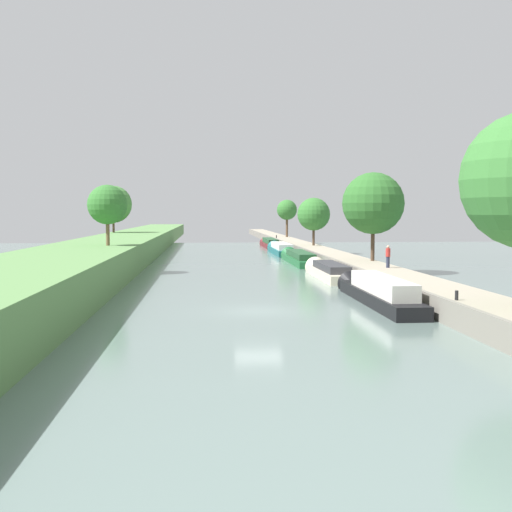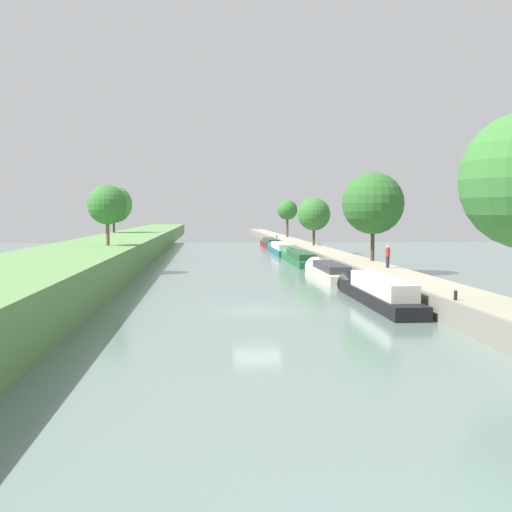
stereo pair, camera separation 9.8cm
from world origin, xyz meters
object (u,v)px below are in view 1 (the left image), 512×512
at_px(narrowboat_black, 377,292).
at_px(narrowboat_green, 298,258).
at_px(narrowboat_maroon, 269,244).
at_px(narrowboat_cream, 328,271).
at_px(mooring_bollard_near, 457,295).
at_px(person_walking, 388,256).
at_px(mooring_bollard_far, 276,237).
at_px(narrowboat_teal, 280,249).

relative_size(narrowboat_black, narrowboat_green, 0.89).
distance_m(narrowboat_black, narrowboat_green, 30.29).
bearing_deg(narrowboat_maroon, narrowboat_cream, -89.81).
relative_size(narrowboat_black, mooring_bollard_near, 30.38).
distance_m(narrowboat_maroon, person_walking, 50.89).
bearing_deg(mooring_bollard_near, mooring_bollard_far, 90.00).
height_order(narrowboat_green, mooring_bollard_near, mooring_bollard_near).
xyz_separation_m(narrowboat_maroon, person_walking, (3.76, -50.73, 1.45)).
xyz_separation_m(narrowboat_cream, person_walking, (3.61, -4.65, 1.51)).
xyz_separation_m(mooring_bollard_near, mooring_bollard_far, (0.00, 75.74, 0.00)).
relative_size(narrowboat_cream, narrowboat_teal, 0.82).
relative_size(narrowboat_black, mooring_bollard_far, 30.38).
xyz_separation_m(narrowboat_teal, person_walking, (3.84, -35.76, 1.45)).
relative_size(narrowboat_cream, mooring_bollard_near, 27.02).
bearing_deg(narrowboat_cream, narrowboat_black, -89.88).
relative_size(narrowboat_black, person_walking, 8.24).
bearing_deg(narrowboat_black, narrowboat_maroon, 90.17).
bearing_deg(narrowboat_maroon, narrowboat_green, -90.01).
bearing_deg(mooring_bollard_far, narrowboat_black, -91.44).
relative_size(narrowboat_black, narrowboat_maroon, 0.87).
xyz_separation_m(narrowboat_cream, mooring_bollard_near, (1.75, -22.21, 0.86)).
bearing_deg(mooring_bollard_near, person_walking, 83.96).
height_order(narrowboat_maroon, person_walking, person_walking).
bearing_deg(narrowboat_maroon, narrowboat_teal, -90.31).
xyz_separation_m(narrowboat_teal, mooring_bollard_near, (1.98, -53.33, 0.80)).
xyz_separation_m(narrowboat_teal, mooring_bollard_far, (1.98, 22.42, 0.80)).
bearing_deg(mooring_bollard_far, narrowboat_maroon, -104.31).
distance_m(narrowboat_green, mooring_bollard_far, 38.08).
xyz_separation_m(narrowboat_green, narrowboat_maroon, (0.01, 30.57, 0.07)).
distance_m(narrowboat_cream, person_walking, 6.08).
bearing_deg(narrowboat_black, mooring_bollard_far, 88.56).
bearing_deg(narrowboat_black, narrowboat_cream, 90.12).
bearing_deg(narrowboat_black, person_walking, 70.55).
xyz_separation_m(narrowboat_cream, narrowboat_teal, (-0.23, 31.11, 0.06)).
distance_m(mooring_bollard_near, mooring_bollard_far, 75.74).
relative_size(narrowboat_teal, mooring_bollard_far, 32.94).
distance_m(narrowboat_maroon, mooring_bollard_near, 68.32).
bearing_deg(narrowboat_teal, narrowboat_green, -89.73).
bearing_deg(narrowboat_maroon, mooring_bollard_near, -88.41).
distance_m(narrowboat_teal, mooring_bollard_far, 22.52).
height_order(mooring_bollard_near, mooring_bollard_far, same).
relative_size(narrowboat_green, mooring_bollard_near, 34.32).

